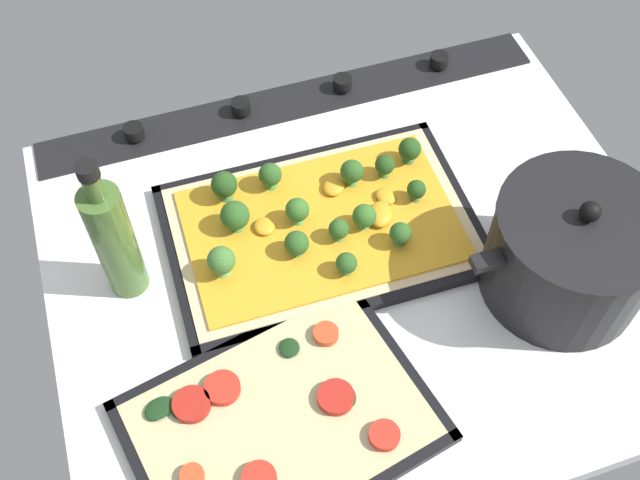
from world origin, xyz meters
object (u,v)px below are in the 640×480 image
Objects in this scene: broccoli_pizza at (318,221)px; baking_tray_back at (281,423)px; baking_tray_front at (321,231)px; cooking_pot at (571,252)px; veggie_pizza_back at (278,419)px; oil_bottle at (114,239)px.

broccoli_pizza is 1.03× the size of baking_tray_back.
baking_tray_back is (12.66, 23.68, 0.01)cm from baking_tray_front.
veggie_pizza_back is at bearing 9.89° from cooking_pot.
broccoli_pizza reaches higher than veggie_pizza_back.
baking_tray_front is 1.10× the size of baking_tray_back.
oil_bottle reaches higher than cooking_pot.
baking_tray_front is 26.75cm from veggie_pizza_back.
oil_bottle is at bearing -62.09° from baking_tray_back.
veggie_pizza_back is (0.21, -0.24, 0.73)cm from baking_tray_back.
broccoli_pizza is 1.12× the size of veggie_pizza_back.
broccoli_pizza reaches higher than baking_tray_back.
baking_tray_back is at bearing 62.82° from broccoli_pizza.
broccoli_pizza is at bearing -179.62° from oil_bottle.
veggie_pizza_back is at bearing 117.75° from oil_bottle.
broccoli_pizza is 1.69× the size of oil_bottle.
oil_bottle is at bearing -18.39° from cooking_pot.
baking_tray_front is at bearing -118.13° from baking_tray_back.
baking_tray_front is 31.34cm from cooking_pot.
veggie_pizza_back is at bearing -48.81° from baking_tray_back.
veggie_pizza_back reaches higher than baking_tray_front.
baking_tray_front is 1.50× the size of cooking_pot.
veggie_pizza_back is 28.04cm from oil_bottle.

